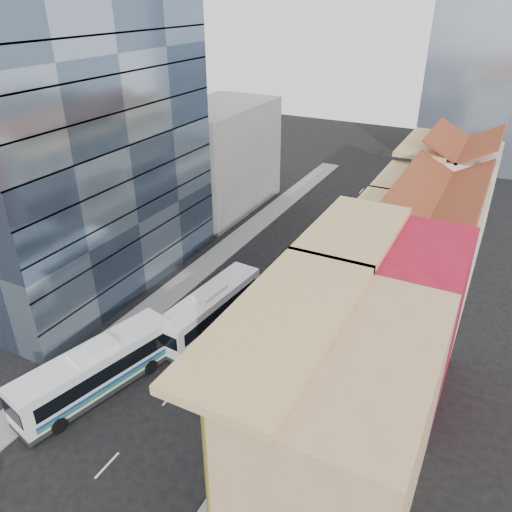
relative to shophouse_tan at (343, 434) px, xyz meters
The scene contains 13 objects.
ground 16.03m from the shophouse_tan, 160.35° to the right, with size 200.00×200.00×0.00m, color black.
sidewalk_right 18.82m from the shophouse_tan, 107.93° to the left, with size 3.00×90.00×0.15m, color slate.
sidewalk_left 28.82m from the shophouse_tan, 142.93° to the left, with size 3.00×90.00×0.15m, color slate.
shophouse_tan is the anchor object (origin of this frame).
shophouse_red 12.00m from the shophouse_tan, 90.00° to the left, with size 8.00×10.00×12.00m, color #A51228.
shophouse_cream_near 21.52m from the shophouse_tan, 90.00° to the left, with size 8.00×9.00×10.00m, color silver.
shophouse_cream_mid 30.52m from the shophouse_tan, 90.00° to the left, with size 8.00×9.00×10.00m, color silver.
shophouse_cream_far 41.00m from the shophouse_tan, 90.00° to the left, with size 8.00×12.00×11.00m, color silver.
office_tower 35.19m from the shophouse_tan, 155.70° to the left, with size 12.00×26.00×30.00m, color #405066.
office_block_far 47.64m from the shophouse_tan, 129.04° to the left, with size 10.00×18.00×14.00m, color gray.
bus_left_near 19.68m from the shophouse_tan, behind, with size 2.98×12.74×4.09m, color silver, non-canonical shape.
bus_left_far 20.38m from the shophouse_tan, 143.23° to the left, with size 2.84×12.13×3.89m, color silver, non-canonical shape.
bus_right 14.50m from the shophouse_tan, 127.71° to the left, with size 2.74×11.71×3.76m, color white, non-canonical shape.
Camera 1 is at (18.58, -14.10, 26.95)m, focal length 35.00 mm.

